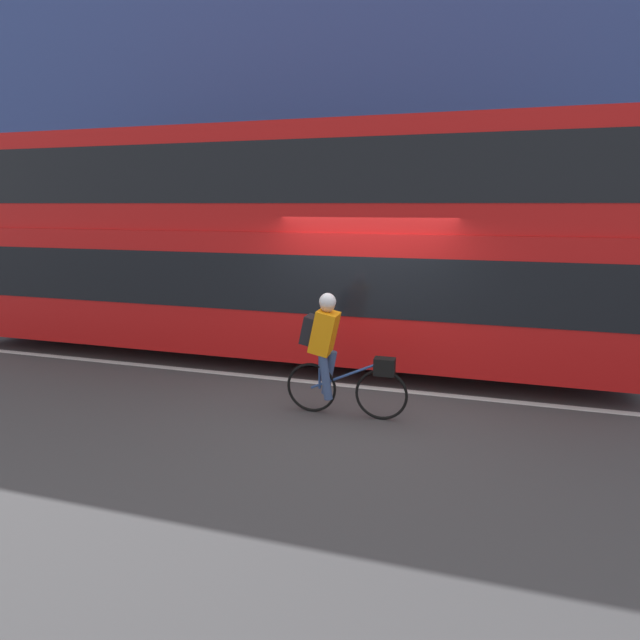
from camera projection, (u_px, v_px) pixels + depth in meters
The scene contains 6 objects.
ground_plane at pixel (360, 392), 7.26m from camera, with size 80.00×80.00×0.00m, color #424244.
road_center_line at pixel (363, 387), 7.48m from camera, with size 50.00×0.14×0.01m, color silver.
sidewalk_curb at pixel (400, 317), 11.76m from camera, with size 60.00×1.67×0.15m.
building_facade at pixel (412, 143), 11.77m from camera, with size 60.00×0.30×8.16m.
bus at pixel (274, 237), 8.65m from camera, with size 11.46×2.54×3.83m.
cyclist_on_bike at pixel (333, 350), 6.33m from camera, with size 1.59×0.32×1.60m.
Camera 1 is at (1.30, -6.73, 2.68)m, focal length 28.00 mm.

